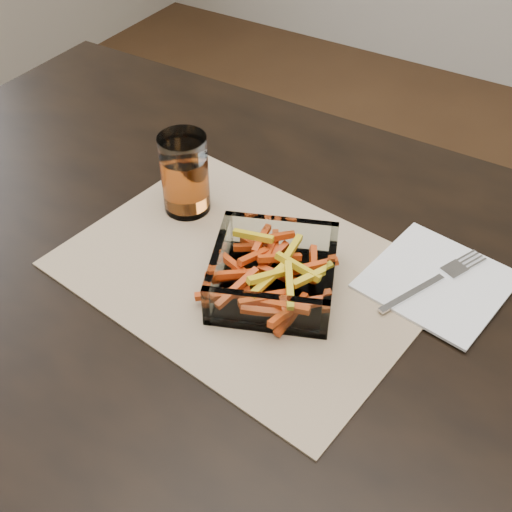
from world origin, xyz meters
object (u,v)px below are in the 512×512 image
at_px(dining_table, 327,381).
at_px(glass_bowl, 273,275).
at_px(tumbler, 185,176).
at_px(fork, 436,280).

distance_m(dining_table, glass_bowl, 0.15).
distance_m(dining_table, tumbler, 0.34).
height_order(dining_table, glass_bowl, glass_bowl).
xyz_separation_m(dining_table, glass_bowl, (-0.10, 0.03, 0.11)).
distance_m(glass_bowl, tumbler, 0.20).
bearing_deg(glass_bowl, tumbler, 157.70).
distance_m(dining_table, fork, 0.19).
height_order(glass_bowl, tumbler, tumbler).
relative_size(glass_bowl, fork, 1.14).
bearing_deg(glass_bowl, dining_table, -16.15).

